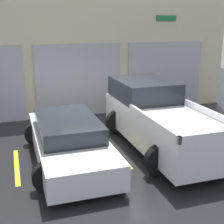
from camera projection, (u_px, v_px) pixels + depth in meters
name	position (u px, v px, depth m)	size (l,w,h in m)	color
ground_plane	(106.00, 139.00, 10.07)	(28.00, 28.00, 0.00)	black
shophouse_building	(81.00, 57.00, 12.42)	(12.84, 0.68, 4.75)	beige
pickup_truck	(158.00, 118.00, 9.45)	(2.48, 5.13, 1.83)	white
sedan_white	(69.00, 140.00, 8.47)	(2.21, 4.73, 1.18)	white
parking_stripe_far_left	(17.00, 166.00, 8.18)	(0.12, 2.20, 0.01)	gold
parking_stripe_left	(117.00, 153.00, 9.02)	(0.12, 2.20, 0.01)	gold
parking_stripe_centre	(201.00, 142.00, 9.85)	(0.12, 2.20, 0.01)	gold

